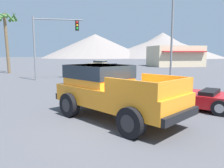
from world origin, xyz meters
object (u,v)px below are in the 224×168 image
traffic_light_crosswalk (53,36)px  red_convertible_car (192,97)px  orange_pickup_truck (110,88)px  parked_car_dark (109,68)px  parked_car_tan (101,64)px  palm_tree_tall (6,27)px  street_lamp_post (173,9)px

traffic_light_crosswalk → red_convertible_car: bearing=-60.3°
traffic_light_crosswalk → orange_pickup_truck: bearing=-77.3°
parked_car_dark → parked_car_tan: bearing=-135.8°
red_convertible_car → parked_car_dark: (-0.44, 19.28, 0.16)m
orange_pickup_truck → parked_car_dark: (3.47, 20.18, -0.53)m
red_convertible_car → orange_pickup_truck: bearing=149.6°
orange_pickup_truck → parked_car_dark: bearing=45.9°
parked_car_tan → parked_car_dark: bearing=38.8°
orange_pickup_truck → palm_tree_tall: size_ratio=0.73×
street_lamp_post → parked_car_dark: bearing=97.2°
orange_pickup_truck → street_lamp_post: (5.26, 5.92, 4.17)m
parked_car_dark → palm_tree_tall: palm_tree_tall is taller
parked_car_dark → parked_car_tan: parked_car_tan is taller
red_convertible_car → parked_car_tan: (-0.36, 27.79, 0.21)m
parked_car_tan → street_lamp_post: bearing=43.7°
orange_pickup_truck → traffic_light_crosswalk: 13.47m
parked_car_dark → parked_car_tan: size_ratio=0.96×
orange_pickup_truck → street_lamp_post: 8.95m
traffic_light_crosswalk → parked_car_tan: bearing=67.9°
parked_car_tan → palm_tree_tall: bearing=-17.8°
street_lamp_post → red_convertible_car: bearing=-105.0°
traffic_light_crosswalk → palm_tree_tall: size_ratio=0.77×
orange_pickup_truck → parked_car_tan: (3.56, 28.69, -0.47)m
orange_pickup_truck → parked_car_tan: size_ratio=1.24×
red_convertible_car → traffic_light_crosswalk: 14.20m
palm_tree_tall → traffic_light_crosswalk: bearing=-52.8°
orange_pickup_truck → traffic_light_crosswalk: size_ratio=0.95×
red_convertible_car → parked_car_dark: parked_car_dark is taller
street_lamp_post → palm_tree_tall: street_lamp_post is taller
parked_car_dark → traffic_light_crosswalk: (-6.37, -7.36, 3.43)m
parked_car_tan → street_lamp_post: (1.71, -22.77, 4.64)m
parked_car_dark → palm_tree_tall: size_ratio=0.56×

